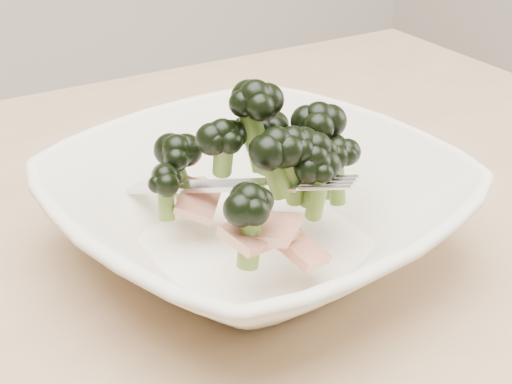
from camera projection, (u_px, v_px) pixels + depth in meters
dining_table at (120, 383)px, 0.56m from camera, size 1.20×0.80×0.75m
broccoli_dish at (258, 201)px, 0.53m from camera, size 0.35×0.35×0.14m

